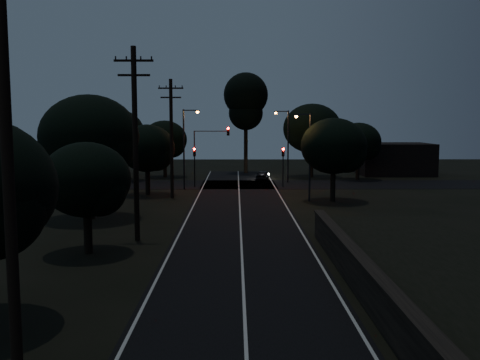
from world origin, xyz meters
name	(u,v)px	position (x,y,z in m)	size (l,w,h in m)	color
ground	(246,351)	(0.00, 0.00, 0.00)	(160.00, 160.00, 0.00)	black
road_surface	(239,199)	(0.00, 31.12, 0.01)	(60.00, 70.00, 0.03)	black
retaining_wall	(462,298)	(7.74, 3.00, 0.62)	(6.93, 26.00, 1.60)	black
utility_pole_near	(7,146)	(-6.00, -2.00, 6.25)	(2.20, 0.30, 12.00)	black
utility_pole_mid	(135,141)	(-6.00, 15.00, 5.74)	(2.20, 0.30, 11.00)	black
utility_pole_far	(171,137)	(-6.00, 32.00, 5.48)	(2.20, 0.30, 10.50)	black
tree_left_b	(89,182)	(-7.84, 11.91, 3.76)	(4.56, 4.56, 5.80)	black
tree_left_c	(92,139)	(-10.26, 21.86, 5.62)	(6.88, 6.88, 8.69)	black
tree_left_d	(149,149)	(-8.32, 33.90, 4.24)	(5.16, 5.16, 6.54)	black
tree_far_nw	(166,141)	(-8.81, 49.89, 4.47)	(5.46, 5.46, 6.91)	black
tree_far_w	(118,134)	(-13.77, 45.87, 5.34)	(6.45, 6.45, 8.22)	black
tree_far_ne	(314,130)	(9.25, 49.86, 5.79)	(7.08, 7.08, 8.95)	black
tree_far_e	(360,143)	(14.19, 46.89, 4.31)	(5.25, 5.25, 6.66)	black
tree_right_a	(336,147)	(8.20, 29.89, 4.62)	(5.60, 5.60, 7.12)	black
tall_pine	(246,101)	(1.00, 55.00, 9.45)	(5.77, 5.77, 13.12)	black
building_left	(80,158)	(-20.00, 52.00, 2.20)	(10.00, 8.00, 4.40)	black
building_right	(394,159)	(20.00, 53.00, 2.00)	(9.00, 7.00, 4.00)	black
signal_left	(195,160)	(-4.60, 39.99, 2.84)	(0.28, 0.35, 4.10)	black
signal_right	(283,160)	(4.60, 39.99, 2.84)	(0.28, 0.35, 4.10)	black
signal_mast	(211,145)	(-2.91, 39.99, 4.34)	(3.70, 0.35, 6.25)	black
streetlight_a	(186,143)	(-5.31, 38.00, 4.64)	(1.66, 0.26, 8.00)	black
streetlight_b	(286,141)	(5.31, 44.00, 4.64)	(1.66, 0.26, 8.00)	black
streetlight_c	(308,151)	(5.83, 30.00, 4.35)	(1.46, 0.26, 7.50)	black
car	(262,175)	(2.76, 46.00, 0.59)	(1.40, 3.49, 1.19)	black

